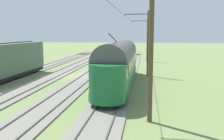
# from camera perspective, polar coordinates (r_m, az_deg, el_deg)

# --- Properties ---
(ground_plane) EXTENTS (220.00, 220.00, 0.00)m
(ground_plane) POSITION_cam_1_polar(r_m,az_deg,el_deg) (30.60, -9.03, -1.33)
(ground_plane) COLOR olive
(track_streetcar_siding) EXTENTS (2.80, 80.00, 0.18)m
(track_streetcar_siding) POSITION_cam_1_polar(r_m,az_deg,el_deg) (29.76, 2.62, -1.40)
(track_streetcar_siding) COLOR slate
(track_streetcar_siding) RESTS_ON ground
(track_adjacent_siding) EXTENTS (2.80, 80.00, 0.18)m
(track_adjacent_siding) POSITION_cam_1_polar(r_m,az_deg,el_deg) (30.38, -5.14, -1.23)
(track_adjacent_siding) COLOR slate
(track_adjacent_siding) RESTS_ON ground
(track_third_siding) EXTENTS (2.80, 80.00, 0.18)m
(track_third_siding) POSITION_cam_1_polar(r_m,az_deg,el_deg) (31.53, -12.45, -1.05)
(track_third_siding) COLOR slate
(track_third_siding) RESTS_ON ground
(track_outer_siding) EXTENTS (2.80, 80.00, 0.18)m
(track_outer_siding) POSITION_cam_1_polar(r_m,az_deg,el_deg) (33.15, -19.15, -0.86)
(track_outer_siding) COLOR slate
(track_outer_siding) RESTS_ON ground
(vintage_streetcar) EXTENTS (2.65, 17.37, 4.85)m
(vintage_streetcar) POSITION_cam_1_polar(r_m,az_deg,el_deg) (24.34, 1.61, 1.70)
(vintage_streetcar) COLOR #196033
(vintage_streetcar) RESTS_ON ground
(boxcar_adjacent) EXTENTS (2.96, 11.57, 3.85)m
(boxcar_adjacent) POSITION_cam_1_polar(r_m,az_deg,el_deg) (30.37, -21.78, 2.23)
(boxcar_adjacent) COLOR #4C6B4C
(boxcar_adjacent) RESTS_ON ground
(catenary_pole_foreground) EXTENTS (2.99, 0.28, 7.60)m
(catenary_pole_foreground) POSITION_cam_1_polar(r_m,az_deg,el_deg) (46.10, 7.82, 6.82)
(catenary_pole_foreground) COLOR #4C3D28
(catenary_pole_foreground) RESTS_ON ground
(catenary_pole_mid_near) EXTENTS (2.99, 0.28, 7.60)m
(catenary_pole_mid_near) POSITION_cam_1_polar(r_m,az_deg,el_deg) (30.16, 7.94, 6.14)
(catenary_pole_mid_near) COLOR #4C3D28
(catenary_pole_mid_near) RESTS_ON ground
(catenary_pole_mid_far) EXTENTS (2.99, 0.28, 7.60)m
(catenary_pole_mid_far) POSITION_cam_1_polar(r_m,az_deg,el_deg) (14.23, 8.34, 3.92)
(catenary_pole_mid_far) COLOR #4C3D28
(catenary_pole_mid_far) RESTS_ON ground
(overhead_wire_run) EXTENTS (2.78, 35.90, 0.18)m
(overhead_wire_run) POSITION_cam_1_polar(r_m,az_deg,el_deg) (31.05, 3.09, 11.96)
(overhead_wire_run) COLOR black
(overhead_wire_run) RESTS_ON ground
(spare_tie_stack) EXTENTS (2.40, 2.40, 0.54)m
(spare_tie_stack) POSITION_cam_1_polar(r_m,az_deg,el_deg) (40.03, -19.78, 0.91)
(spare_tie_stack) COLOR #47331E
(spare_tie_stack) RESTS_ON ground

